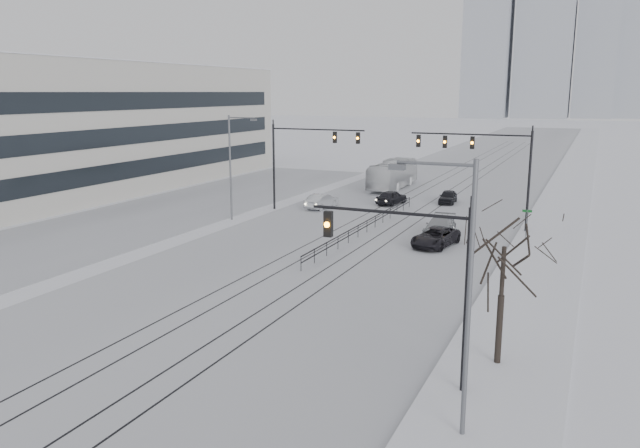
{
  "coord_description": "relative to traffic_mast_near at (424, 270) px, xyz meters",
  "views": [
    {
      "loc": [
        16.24,
        -15.48,
        10.92
      ],
      "look_at": [
        1.43,
        17.69,
        3.2
      ],
      "focal_mm": 35.0,
      "sensor_mm": 36.0,
      "label": 1
    }
  ],
  "objects": [
    {
      "name": "bare_tree",
      "position": [
        2.41,
        3.0,
        -0.07
      ],
      "size": [
        4.4,
        4.4,
        6.1
      ],
      "color": "black",
      "rests_on": "ground"
    },
    {
      "name": "traffic_mast_nw",
      "position": [
        -19.31,
        30.0,
        1.01
      ],
      "size": [
        9.1,
        0.37,
        8.0
      ],
      "color": "black",
      "rests_on": "ground"
    },
    {
      "name": "sidewalk_east",
      "position": [
        2.71,
        54.0,
        -4.48
      ],
      "size": [
        5.0,
        260.0,
        0.16
      ],
      "primitive_type": "cube",
      "color": "silver",
      "rests_on": "ground"
    },
    {
      "name": "street_light_east",
      "position": [
        1.91,
        -3.0,
        0.65
      ],
      "size": [
        2.73,
        0.25,
        9.0
      ],
      "color": "#595B60",
      "rests_on": "ground"
    },
    {
      "name": "street_sign",
      "position": [
        1.01,
        26.0,
        -2.96
      ],
      "size": [
        0.7,
        0.06,
        2.4
      ],
      "color": "#595B60",
      "rests_on": "ground"
    },
    {
      "name": "traffic_mast_near",
      "position": [
        0.0,
        0.0,
        0.0
      ],
      "size": [
        6.1,
        0.37,
        7.0
      ],
      "color": "black",
      "rests_on": "ground"
    },
    {
      "name": "curb",
      "position": [
        0.26,
        54.0,
        -4.5
      ],
      "size": [
        0.1,
        260.0,
        0.12
      ],
      "primitive_type": "cube",
      "color": "gray",
      "rests_on": "ground"
    },
    {
      "name": "road",
      "position": [
        -10.79,
        54.0,
        -4.55
      ],
      "size": [
        22.0,
        260.0,
        0.02
      ],
      "primitive_type": "cube",
      "color": "silver",
      "rests_on": "ground"
    },
    {
      "name": "ground",
      "position": [
        -10.79,
        -6.0,
        -4.56
      ],
      "size": [
        500.0,
        500.0,
        0.0
      ],
      "primitive_type": "plane",
      "color": "white",
      "rests_on": "ground"
    },
    {
      "name": "traffic_mast_ne",
      "position": [
        -2.64,
        29.0,
        1.2
      ],
      "size": [
        9.6,
        0.37,
        8.0
      ],
      "color": "black",
      "rests_on": "ground"
    },
    {
      "name": "tram_rails",
      "position": [
        -10.79,
        34.0,
        -4.54
      ],
      "size": [
        5.3,
        180.0,
        0.01
      ],
      "color": "black",
      "rests_on": "ground"
    },
    {
      "name": "sedan_sb_outer",
      "position": [
        -18.29,
        32.06,
        -3.86
      ],
      "size": [
        1.92,
        4.4,
        1.41
      ],
      "primitive_type": "imported",
      "rotation": [
        0.0,
        0.0,
        3.04
      ],
      "color": "#BABDC2",
      "rests_on": "ground"
    },
    {
      "name": "sedan_nb_far",
      "position": [
        -7.92,
        39.79,
        -3.92
      ],
      "size": [
        1.8,
        3.89,
        1.29
      ],
      "primitive_type": "imported",
      "rotation": [
        0.0,
        0.0,
        0.07
      ],
      "color": "black",
      "rests_on": "ground"
    },
    {
      "name": "sedan_sb_inner",
      "position": [
        -12.87,
        36.89,
        -3.86
      ],
      "size": [
        2.42,
        4.37,
        1.41
      ],
      "primitive_type": "imported",
      "rotation": [
        0.0,
        0.0,
        2.95
      ],
      "color": "black",
      "rests_on": "ground"
    },
    {
      "name": "box_truck",
      "position": [
        -15.94,
        47.0,
        -2.97
      ],
      "size": [
        2.71,
        11.41,
        3.18
      ],
      "primitive_type": "imported",
      "rotation": [
        0.0,
        0.0,
        3.15
      ],
      "color": "silver",
      "rests_on": "ground"
    },
    {
      "name": "office_building",
      "position": [
        -48.76,
        29.0,
        2.5
      ],
      "size": [
        20.2,
        62.2,
        14.11
      ],
      "color": "beige",
      "rests_on": "ground"
    },
    {
      "name": "sedan_nb_right",
      "position": [
        -5.29,
        25.37,
        -3.86
      ],
      "size": [
        2.23,
        4.96,
        1.41
      ],
      "primitive_type": "imported",
      "rotation": [
        0.0,
        0.0,
        0.05
      ],
      "color": "#979B9E",
      "rests_on": "ground"
    },
    {
      "name": "median_fence",
      "position": [
        -10.79,
        24.0,
        -4.04
      ],
      "size": [
        0.06,
        24.0,
        1.0
      ],
      "color": "black",
      "rests_on": "ground"
    },
    {
      "name": "parking_strip",
      "position": [
        -30.79,
        29.0,
        -4.55
      ],
      "size": [
        14.0,
        60.0,
        0.03
      ],
      "primitive_type": "cube",
      "color": "silver",
      "rests_on": "ground"
    },
    {
      "name": "street_light_west",
      "position": [
        -22.99,
        24.0,
        0.65
      ],
      "size": [
        2.73,
        0.25,
        9.0
      ],
      "color": "#595B60",
      "rests_on": "ground"
    },
    {
      "name": "sedan_nb_front",
      "position": [
        -4.75,
        21.75,
        -3.89
      ],
      "size": [
        3.02,
        5.13,
        1.34
      ],
      "primitive_type": "imported",
      "rotation": [
        0.0,
        0.0,
        -0.17
      ],
      "color": "black",
      "rests_on": "ground"
    },
    {
      "name": "skyline",
      "position": [
        -5.77,
        267.63,
        26.08
      ],
      "size": [
        96.0,
        48.0,
        72.0
      ],
      "color": "#979CA6",
      "rests_on": "ground"
    }
  ]
}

